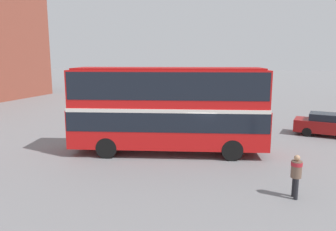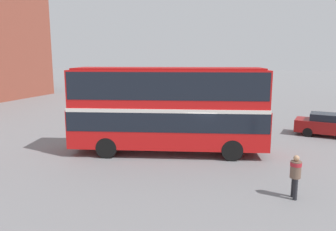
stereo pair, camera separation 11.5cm
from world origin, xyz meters
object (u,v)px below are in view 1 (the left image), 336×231
at_px(double_decker_bus, 168,105).
at_px(pedestrian_foreground, 296,172).
at_px(parked_car_kerb_near, 227,100).
at_px(parked_car_kerb_far, 331,125).

distance_m(double_decker_bus, pedestrian_foreground, 7.72).
xyz_separation_m(parked_car_kerb_near, parked_car_kerb_far, (7.95, -10.48, -0.01)).
xyz_separation_m(double_decker_bus, parked_car_kerb_far, (9.32, 6.73, -1.91)).
relative_size(pedestrian_foreground, parked_car_kerb_near, 0.37).
relative_size(double_decker_bus, parked_car_kerb_near, 2.38).
xyz_separation_m(pedestrian_foreground, parked_car_kerb_far, (3.11, 11.01, -0.25)).
height_order(pedestrian_foreground, parked_car_kerb_near, pedestrian_foreground).
relative_size(parked_car_kerb_near, parked_car_kerb_far, 0.94).
relative_size(double_decker_bus, pedestrian_foreground, 6.41).
bearing_deg(pedestrian_foreground, parked_car_kerb_far, -118.77).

